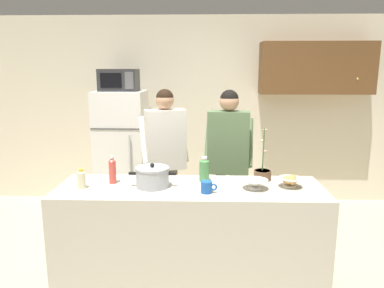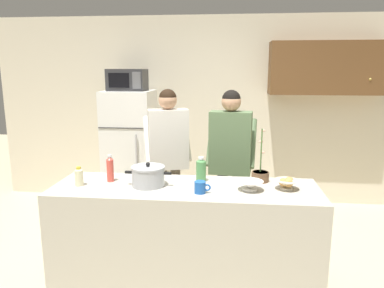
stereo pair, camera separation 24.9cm
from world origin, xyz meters
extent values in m
plane|color=#C6B793|center=(0.00, 0.00, 0.00)|extent=(14.00, 14.00, 0.00)
cube|color=beige|center=(0.00, 2.30, 1.30)|extent=(6.00, 0.12, 2.60)
cube|color=brown|center=(1.60, 2.07, 1.89)|extent=(1.47, 0.34, 0.67)
sphere|color=gold|center=(2.08, 1.90, 1.76)|extent=(0.03, 0.03, 0.03)
cube|color=#BCB7A8|center=(0.00, 0.00, 0.46)|extent=(2.22, 0.68, 0.92)
cube|color=white|center=(-0.98, 1.85, 0.80)|extent=(0.64, 0.64, 1.60)
cube|color=#333333|center=(-0.98, 1.53, 1.15)|extent=(0.63, 0.01, 0.01)
cylinder|color=#B2B2B7|center=(-0.80, 1.50, 0.72)|extent=(0.02, 0.02, 0.72)
cube|color=#2D2D30|center=(-0.98, 1.83, 1.74)|extent=(0.48, 0.36, 0.28)
cube|color=black|center=(-1.04, 1.65, 1.74)|extent=(0.26, 0.01, 0.18)
cube|color=#59595B|center=(-0.81, 1.65, 1.74)|extent=(0.11, 0.01, 0.21)
cylinder|color=#726656|center=(-0.23, 0.97, 0.41)|extent=(0.11, 0.11, 0.81)
cylinder|color=#726656|center=(-0.37, 0.92, 0.41)|extent=(0.11, 0.11, 0.81)
cube|color=white|center=(-0.30, 0.95, 1.14)|extent=(0.46, 0.32, 0.64)
sphere|color=tan|center=(-0.30, 0.95, 1.56)|extent=(0.20, 0.20, 0.20)
sphere|color=black|center=(-0.30, 0.95, 1.58)|extent=(0.19, 0.19, 0.19)
cylinder|color=white|center=(-0.13, 1.12, 1.12)|extent=(0.19, 0.39, 0.49)
cylinder|color=white|center=(-0.54, 1.00, 1.12)|extent=(0.19, 0.39, 0.49)
cylinder|color=black|center=(0.44, 0.80, 0.41)|extent=(0.11, 0.11, 0.82)
cylinder|color=black|center=(0.30, 0.81, 0.41)|extent=(0.11, 0.11, 0.82)
cube|color=#59724C|center=(0.37, 0.81, 1.14)|extent=(0.44, 0.25, 0.65)
sphere|color=tan|center=(0.37, 0.81, 1.56)|extent=(0.20, 0.20, 0.20)
sphere|color=black|center=(0.37, 0.81, 1.58)|extent=(0.19, 0.19, 0.19)
cylinder|color=#59724C|center=(0.59, 0.90, 1.12)|extent=(0.12, 0.39, 0.50)
cylinder|color=#59724C|center=(0.17, 0.95, 1.12)|extent=(0.12, 0.39, 0.50)
cylinder|color=#ADAFB5|center=(-0.31, -0.01, 1.00)|extent=(0.27, 0.27, 0.15)
cylinder|color=#ADAFB5|center=(-0.31, -0.01, 1.08)|extent=(0.28, 0.28, 0.02)
sphere|color=black|center=(-0.31, -0.01, 1.10)|extent=(0.04, 0.04, 0.04)
cube|color=black|center=(-0.48, -0.01, 1.03)|extent=(0.06, 0.02, 0.02)
cube|color=black|center=(-0.14, -0.01, 1.03)|extent=(0.06, 0.02, 0.02)
cylinder|color=#1E59B2|center=(0.14, -0.15, 0.97)|extent=(0.09, 0.09, 0.10)
torus|color=#1E59B2|center=(0.19, -0.15, 0.97)|extent=(0.06, 0.01, 0.06)
cylinder|color=beige|center=(0.83, 0.02, 0.93)|extent=(0.11, 0.11, 0.02)
cone|color=beige|center=(0.83, 0.02, 0.97)|extent=(0.20, 0.20, 0.06)
sphere|color=tan|center=(0.80, 0.00, 0.98)|extent=(0.07, 0.07, 0.07)
sphere|color=tan|center=(0.85, 0.04, 0.98)|extent=(0.07, 0.07, 0.07)
sphere|color=tan|center=(0.84, -0.02, 0.98)|extent=(0.07, 0.07, 0.07)
cylinder|color=white|center=(0.53, -0.04, 0.93)|extent=(0.12, 0.12, 0.02)
cone|color=white|center=(0.53, -0.04, 0.97)|extent=(0.21, 0.21, 0.06)
cylinder|color=#4C8C4C|center=(0.12, 0.17, 1.01)|extent=(0.09, 0.09, 0.18)
cone|color=#4C8C4C|center=(0.12, 0.17, 1.11)|extent=(0.09, 0.09, 0.03)
cylinder|color=white|center=(0.12, 0.17, 1.13)|extent=(0.05, 0.05, 0.02)
cylinder|color=#D84C3F|center=(-0.66, 0.08, 1.02)|extent=(0.06, 0.06, 0.19)
cone|color=#D84C3F|center=(-0.66, 0.08, 1.13)|extent=(0.06, 0.06, 0.03)
cylinder|color=white|center=(-0.66, 0.08, 1.15)|extent=(0.03, 0.03, 0.02)
cylinder|color=beige|center=(-0.89, -0.06, 0.99)|extent=(0.07, 0.07, 0.13)
cone|color=beige|center=(-0.89, -0.06, 1.06)|extent=(0.07, 0.07, 0.02)
cylinder|color=gold|center=(-0.89, -0.06, 1.07)|extent=(0.04, 0.04, 0.02)
cylinder|color=brown|center=(0.63, 0.22, 0.96)|extent=(0.15, 0.15, 0.09)
cylinder|color=#38281E|center=(0.63, 0.22, 1.00)|extent=(0.14, 0.13, 0.01)
cylinder|color=#4C7238|center=(0.63, 0.22, 1.20)|extent=(0.01, 0.03, 0.38)
ellipsoid|color=#D8A58C|center=(0.64, 0.23, 1.18)|extent=(0.04, 0.03, 0.02)
ellipsoid|color=#D8A58C|center=(0.63, 0.23, 1.27)|extent=(0.04, 0.03, 0.02)
ellipsoid|color=#D8A58C|center=(0.64, 0.23, 1.37)|extent=(0.04, 0.03, 0.02)
camera|label=1|loc=(0.11, -2.88, 1.88)|focal=33.98mm
camera|label=2|loc=(0.35, -2.86, 1.88)|focal=33.98mm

